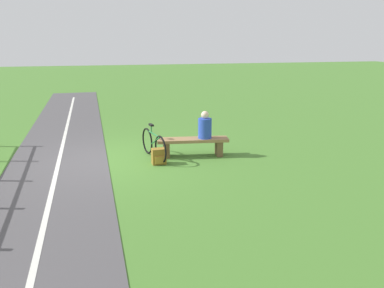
{
  "coord_description": "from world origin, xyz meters",
  "views": [
    {
      "loc": [
        0.18,
        9.77,
        3.03
      ],
      "look_at": [
        -1.69,
        2.16,
        0.91
      ],
      "focal_mm": 35.93,
      "sensor_mm": 36.0,
      "label": 1
    }
  ],
  "objects_px": {
    "bench": "(193,144)",
    "person_seated": "(205,127)",
    "bicycle": "(154,144)",
    "backpack": "(159,156)"
  },
  "relations": [
    {
      "from": "person_seated",
      "to": "bicycle",
      "type": "bearing_deg",
      "value": 3.29
    },
    {
      "from": "bench",
      "to": "backpack",
      "type": "relative_size",
      "value": 4.81
    },
    {
      "from": "bench",
      "to": "person_seated",
      "type": "height_order",
      "value": "person_seated"
    },
    {
      "from": "bench",
      "to": "person_seated",
      "type": "bearing_deg",
      "value": 180.0
    },
    {
      "from": "bench",
      "to": "backpack",
      "type": "bearing_deg",
      "value": 32.85
    },
    {
      "from": "bicycle",
      "to": "backpack",
      "type": "relative_size",
      "value": 4.08
    },
    {
      "from": "bench",
      "to": "bicycle",
      "type": "relative_size",
      "value": 1.18
    },
    {
      "from": "bench",
      "to": "bicycle",
      "type": "bearing_deg",
      "value": 4.3
    },
    {
      "from": "person_seated",
      "to": "bicycle",
      "type": "height_order",
      "value": "person_seated"
    },
    {
      "from": "bicycle",
      "to": "backpack",
      "type": "distance_m",
      "value": 0.56
    }
  ]
}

